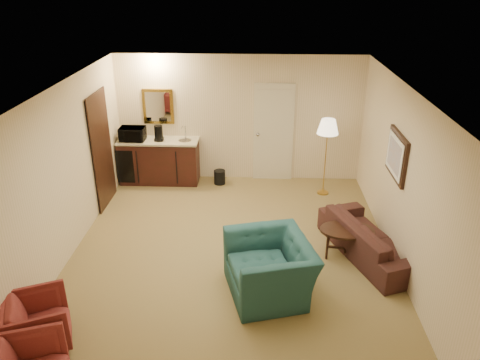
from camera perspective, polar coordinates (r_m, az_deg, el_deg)
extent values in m
plane|color=#97804D|center=(7.44, -1.07, -9.05)|extent=(6.00, 6.00, 0.00)
cube|color=beige|center=(9.63, -0.07, 7.45)|extent=(5.00, 0.02, 2.60)
cube|color=beige|center=(7.39, -20.87, 0.44)|extent=(0.02, 6.00, 2.60)
cube|color=beige|center=(7.12, 19.36, -0.24)|extent=(0.02, 6.00, 2.60)
cube|color=white|center=(6.39, -1.25, 10.80)|extent=(5.00, 6.00, 0.02)
cube|color=beige|center=(9.68, 4.09, 5.78)|extent=(0.82, 0.06, 2.05)
cube|color=black|center=(8.94, -16.49, 3.39)|extent=(0.06, 0.98, 2.10)
cube|color=gold|center=(9.74, -9.94, 8.82)|extent=(0.62, 0.04, 0.72)
cube|color=black|center=(7.37, 18.52, 2.83)|extent=(0.06, 0.90, 0.70)
cube|color=#361311|center=(9.85, -9.78, 2.31)|extent=(1.64, 0.58, 0.92)
imported|color=black|center=(7.51, 15.65, -6.25)|extent=(1.25, 2.05, 0.77)
imported|color=#1C4846|center=(6.39, 3.68, -9.63)|extent=(1.08, 1.38, 1.06)
imported|color=maroon|center=(6.18, -23.43, -15.36)|extent=(0.87, 0.89, 0.71)
cube|color=black|center=(7.47, 12.77, -7.42)|extent=(0.93, 0.72, 0.48)
cube|color=gold|center=(9.20, 10.39, 2.74)|extent=(0.52, 0.52, 1.54)
cylinder|color=black|center=(9.73, -2.50, 0.36)|extent=(0.30, 0.30, 0.29)
imported|color=black|center=(9.71, -13.00, 5.67)|extent=(0.51, 0.29, 0.34)
cylinder|color=black|center=(9.60, -9.90, 5.64)|extent=(0.20, 0.20, 0.31)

